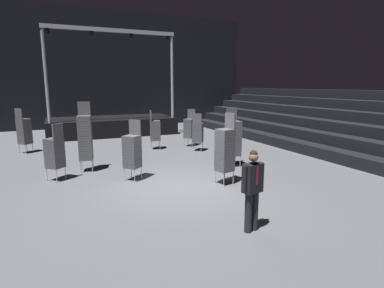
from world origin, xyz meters
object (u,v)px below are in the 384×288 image
stage_riser (112,124)px  chair_stack_aisle_left (198,132)px  chair_stack_rear_left (55,152)px  chair_stack_rear_centre (234,137)px  man_with_tie (253,186)px  chair_stack_rear_right (132,151)px  chair_stack_front_left (225,149)px  chair_stack_front_right (190,128)px  chair_stack_mid_centre (85,137)px  chair_stack_mid_left (24,131)px  chair_stack_mid_right (155,130)px

stage_riser → chair_stack_aisle_left: size_ratio=4.28×
chair_stack_rear_left → chair_stack_rear_centre: chair_stack_rear_centre is taller
chair_stack_rear_centre → man_with_tie: bearing=66.0°
chair_stack_rear_left → chair_stack_rear_right: bearing=-68.5°
stage_riser → chair_stack_rear_left: 9.53m
chair_stack_front_left → chair_stack_front_right: 6.10m
chair_stack_mid_centre → chair_stack_rear_centre: size_ratio=1.12×
chair_stack_front_right → chair_stack_mid_left: bearing=40.6°
chair_stack_rear_centre → chair_stack_mid_right: bearing=-65.0°
chair_stack_mid_left → chair_stack_aisle_left: (7.13, -2.63, -0.13)m
chair_stack_mid_right → chair_stack_aisle_left: size_ratio=1.05×
stage_riser → chair_stack_front_left: size_ratio=3.43×
chair_stack_mid_centre → chair_stack_rear_left: size_ratio=1.33×
chair_stack_mid_right → chair_stack_rear_right: chair_stack_rear_right is taller
chair_stack_mid_right → chair_stack_aisle_left: 2.02m
chair_stack_front_left → chair_stack_aisle_left: size_ratio=1.25×
chair_stack_front_right → chair_stack_rear_left: size_ratio=1.00×
stage_riser → chair_stack_rear_left: (-3.23, -8.96, 0.32)m
chair_stack_front_right → chair_stack_aisle_left: bearing=136.8°
man_with_tie → chair_stack_mid_left: size_ratio=0.86×
chair_stack_front_left → chair_stack_rear_centre: same height
chair_stack_front_left → chair_stack_front_right: size_ratio=1.19×
chair_stack_rear_centre → chair_stack_mid_left: bearing=-35.3°
man_with_tie → chair_stack_front_left: size_ratio=0.79×
chair_stack_mid_left → chair_stack_rear_left: bearing=-29.4°
chair_stack_rear_right → chair_stack_aisle_left: 4.95m
chair_stack_mid_left → chair_stack_front_left: bearing=-4.6°
chair_stack_front_left → chair_stack_mid_left: 9.41m
chair_stack_rear_centre → stage_riser: bearing=-71.1°
chair_stack_aisle_left → chair_stack_front_left: bearing=-69.0°
man_with_tie → chair_stack_rear_left: chair_stack_rear_left is taller
stage_riser → chair_stack_front_left: 11.50m
stage_riser → chair_stack_front_right: bearing=-62.7°
chair_stack_mid_right → chair_stack_rear_left: same height
stage_riser → chair_stack_mid_centre: size_ratio=3.06×
chair_stack_rear_left → chair_stack_front_right: bearing=-15.4°
chair_stack_mid_left → chair_stack_mid_right: chair_stack_mid_left is taller
man_with_tie → chair_stack_mid_centre: (-2.62, 6.15, 0.24)m
chair_stack_mid_centre → chair_stack_rear_right: 2.10m
man_with_tie → chair_stack_mid_centre: bearing=-80.0°
stage_riser → chair_stack_rear_right: size_ratio=3.90×
chair_stack_mid_left → chair_stack_rear_left: (1.19, -4.94, -0.08)m
chair_stack_front_left → chair_stack_mid_centre: size_ratio=0.89×
chair_stack_front_right → chair_stack_rear_centre: size_ratio=0.84×
man_with_tie → chair_stack_mid_centre: chair_stack_mid_centre is taller
chair_stack_mid_centre → chair_stack_rear_right: bearing=137.1°
chair_stack_aisle_left → chair_stack_rear_right: bearing=-102.8°
chair_stack_mid_left → chair_stack_rear_right: bearing=-12.9°
stage_riser → man_with_tie: (0.38, -14.36, 0.37)m
chair_stack_front_right → chair_stack_rear_right: 5.86m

